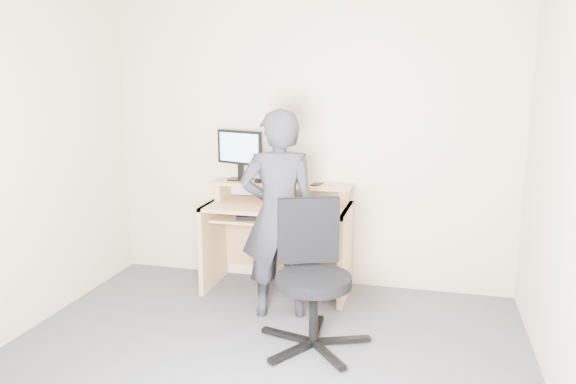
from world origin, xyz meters
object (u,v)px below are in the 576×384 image
at_px(desk, 280,226).
at_px(monitor, 240,151).
at_px(office_chair, 312,270).
at_px(person, 279,215).

bearing_deg(desk, monitor, 167.10).
bearing_deg(office_chair, monitor, 107.95).
xyz_separation_m(desk, office_chair, (0.48, -0.96, -0.02)).
distance_m(desk, monitor, 0.74).
relative_size(desk, person, 0.76).
xyz_separation_m(office_chair, person, (-0.34, 0.40, 0.26)).
bearing_deg(desk, person, -75.97).
bearing_deg(desk, office_chair, -63.45).
xyz_separation_m(monitor, office_chair, (0.86, -1.04, -0.64)).
distance_m(monitor, person, 0.91).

